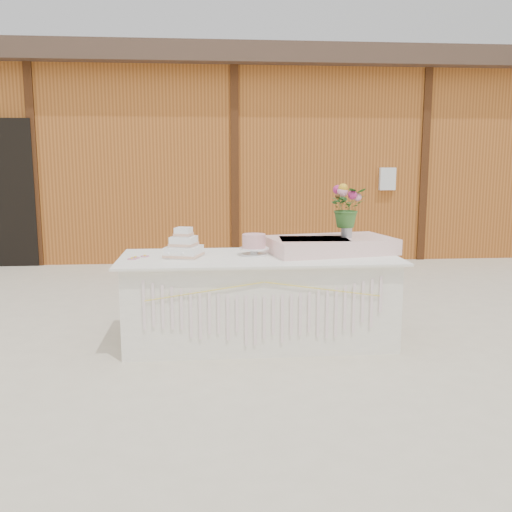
% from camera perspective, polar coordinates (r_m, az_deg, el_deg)
% --- Properties ---
extents(ground, '(80.00, 80.00, 0.00)m').
position_cam_1_polar(ground, '(5.13, 0.30, -8.52)').
color(ground, beige).
rests_on(ground, ground).
extents(barn, '(12.60, 4.60, 3.30)m').
position_cam_1_polar(barn, '(10.86, -2.75, 10.01)').
color(barn, '#A75D23').
rests_on(barn, ground).
extents(cake_table, '(2.40, 1.00, 0.77)m').
position_cam_1_polar(cake_table, '(5.02, 0.31, -4.33)').
color(cake_table, silver).
rests_on(cake_table, ground).
extents(wedding_cake, '(0.36, 0.36, 0.26)m').
position_cam_1_polar(wedding_cake, '(4.92, -7.24, 0.90)').
color(wedding_cake, white).
rests_on(wedding_cake, cake_table).
extents(pink_cake_stand, '(0.26, 0.26, 0.19)m').
position_cam_1_polar(pink_cake_stand, '(4.97, -0.21, 1.26)').
color(pink_cake_stand, white).
rests_on(pink_cake_stand, cake_table).
extents(satin_runner, '(1.19, 0.83, 0.14)m').
position_cam_1_polar(satin_runner, '(5.16, 7.43, 1.09)').
color(satin_runner, '#FFD8CD').
rests_on(satin_runner, cake_table).
extents(flower_vase, '(0.10, 0.10, 0.14)m').
position_cam_1_polar(flower_vase, '(5.19, 9.04, 2.63)').
color(flower_vase, '#BBBBC0').
rests_on(flower_vase, satin_runner).
extents(bouquet, '(0.35, 0.32, 0.36)m').
position_cam_1_polar(bouquet, '(5.16, 9.11, 5.35)').
color(bouquet, '#376A2A').
rests_on(bouquet, flower_vase).
extents(loose_flowers, '(0.18, 0.37, 0.02)m').
position_cam_1_polar(loose_flowers, '(5.02, -11.37, 0.06)').
color(loose_flowers, '#CA7B93').
rests_on(loose_flowers, cake_table).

